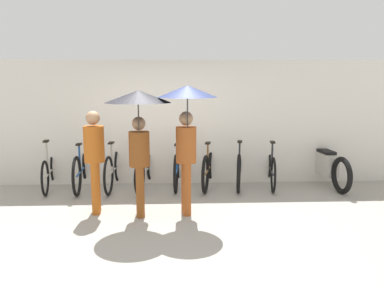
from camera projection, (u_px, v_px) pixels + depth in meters
name	position (u px, v px, depth m)	size (l,w,h in m)	color
ground_plane	(157.00, 222.00, 5.64)	(30.00, 30.00, 0.00)	#9E998E
back_wall	(162.00, 123.00, 7.66)	(13.56, 0.12, 2.52)	silver
parked_bicycle_0	(50.00, 170.00, 7.39)	(0.45, 1.66, 1.08)	black
parked_bicycle_1	(82.00, 169.00, 7.41)	(0.44, 1.84, 1.09)	black
parked_bicycle_2	(114.00, 169.00, 7.42)	(0.44, 1.72, 1.11)	black
parked_bicycle_3	(146.00, 170.00, 7.45)	(0.45, 1.73, 1.02)	black
parked_bicycle_4	(177.00, 167.00, 7.54)	(0.44, 1.72, 1.07)	black
parked_bicycle_5	(209.00, 168.00, 7.54)	(0.54, 1.70, 1.09)	black
parked_bicycle_6	(239.00, 167.00, 7.62)	(0.53, 1.81, 0.97)	black
parked_bicycle_7	(271.00, 168.00, 7.59)	(0.45, 1.68, 1.09)	black
pedestrian_leading	(94.00, 154.00, 5.91)	(0.32, 0.32, 1.65)	#B25619
pedestrian_center	(139.00, 119.00, 5.59)	(0.98, 0.98, 1.97)	brown
pedestrian_trailing	(187.00, 117.00, 5.68)	(0.90, 0.90, 2.04)	#9E4C1E
motorcycle	(325.00, 165.00, 7.72)	(0.58, 2.11, 0.92)	black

